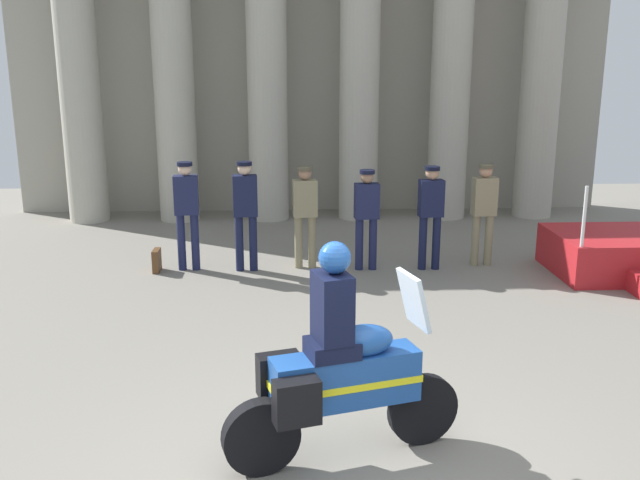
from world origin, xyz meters
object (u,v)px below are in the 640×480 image
(officer_in_row_2, at_px, (305,209))
(officer_in_row_4, at_px, (431,209))
(officer_in_row_1, at_px, (245,207))
(motorcycle_with_rider, at_px, (337,372))
(briefcase_on_ground, at_px, (157,260))
(officer_in_row_0, at_px, (187,207))
(officer_in_row_3, at_px, (367,211))
(officer_in_row_5, at_px, (484,206))

(officer_in_row_2, height_order, officer_in_row_4, officer_in_row_4)
(officer_in_row_1, relative_size, officer_in_row_4, 1.05)
(motorcycle_with_rider, bearing_deg, officer_in_row_1, 84.72)
(officer_in_row_2, bearing_deg, briefcase_on_ground, -2.26)
(officer_in_row_0, distance_m, officer_in_row_3, 2.86)
(officer_in_row_0, relative_size, briefcase_on_ground, 4.86)
(officer_in_row_3, distance_m, motorcycle_with_rider, 5.62)
(briefcase_on_ground, bearing_deg, officer_in_row_5, 1.28)
(briefcase_on_ground, bearing_deg, officer_in_row_3, -0.75)
(officer_in_row_2, height_order, officer_in_row_3, officer_in_row_2)
(officer_in_row_3, distance_m, briefcase_on_ground, 3.45)
(officer_in_row_4, xyz_separation_m, briefcase_on_ground, (-4.38, 0.07, -0.81))
(officer_in_row_2, bearing_deg, officer_in_row_0, -3.70)
(motorcycle_with_rider, relative_size, briefcase_on_ground, 5.67)
(officer_in_row_1, xyz_separation_m, officer_in_row_4, (2.94, -0.06, -0.05))
(officer_in_row_1, relative_size, officer_in_row_5, 1.05)
(officer_in_row_5, distance_m, briefcase_on_ground, 5.35)
(officer_in_row_1, relative_size, motorcycle_with_rider, 0.86)
(officer_in_row_4, distance_m, motorcycle_with_rider, 5.84)
(motorcycle_with_rider, bearing_deg, officer_in_row_4, 55.15)
(officer_in_row_3, bearing_deg, briefcase_on_ground, -5.72)
(officer_in_row_1, distance_m, motorcycle_with_rider, 5.69)
(officer_in_row_3, relative_size, briefcase_on_ground, 4.51)
(officer_in_row_5, bearing_deg, briefcase_on_ground, -3.69)
(officer_in_row_3, xyz_separation_m, briefcase_on_ground, (-3.36, 0.04, -0.78))
(officer_in_row_4, bearing_deg, officer_in_row_1, -6.15)
(officer_in_row_0, xyz_separation_m, officer_in_row_2, (1.88, 0.04, -0.05))
(briefcase_on_ground, bearing_deg, officer_in_row_1, -0.44)
(officer_in_row_1, height_order, officer_in_row_4, officer_in_row_1)
(officer_in_row_4, bearing_deg, officer_in_row_2, -10.25)
(officer_in_row_0, xyz_separation_m, officer_in_row_5, (4.78, 0.05, -0.05))
(officer_in_row_2, xyz_separation_m, officer_in_row_4, (2.00, -0.18, 0.01))
(officer_in_row_2, relative_size, officer_in_row_4, 0.99)
(officer_in_row_3, distance_m, officer_in_row_5, 1.94)
(officer_in_row_0, height_order, officer_in_row_3, officer_in_row_0)
(officer_in_row_3, distance_m, officer_in_row_4, 1.02)
(motorcycle_with_rider, bearing_deg, briefcase_on_ground, 98.03)
(officer_in_row_2, relative_size, officer_in_row_3, 1.02)
(officer_in_row_1, height_order, officer_in_row_3, officer_in_row_1)
(officer_in_row_1, distance_m, officer_in_row_4, 2.94)
(officer_in_row_3, relative_size, motorcycle_with_rider, 0.80)
(officer_in_row_5, relative_size, briefcase_on_ground, 4.66)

